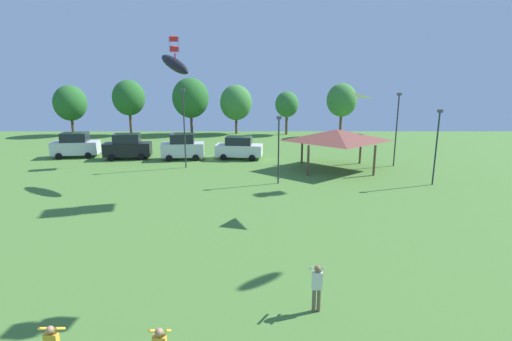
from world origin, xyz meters
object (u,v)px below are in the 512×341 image
object	(u,v)px
parked_car_rightmost_in_row	(237,148)
treeline_tree_5	(340,100)
light_post_1	(182,124)
light_post_2	(435,143)
treeline_tree_4	(285,105)
kite_flying_4	(172,44)
light_post_0	(277,145)
kite_flying_3	(348,101)
treeline_tree_0	(68,103)
parked_car_third_from_left	(181,147)
treeline_tree_1	(127,98)
parked_car_leftmost	(73,145)
treeline_tree_2	(189,98)
person_standing_near_foreground	(315,285)
light_post_3	(395,126)
parked_car_second_from_left	(125,147)
kite_flying_6	(173,64)
park_pavilion	(335,135)
treeline_tree_3	(234,103)

from	to	relation	value
parked_car_rightmost_in_row	treeline_tree_5	size ratio (longest dim) A/B	0.67
light_post_1	light_post_2	size ratio (longest dim) A/B	1.22
treeline_tree_4	kite_flying_4	bearing A→B (deg)	-124.21
light_post_0	light_post_1	world-z (taller)	light_post_1
kite_flying_3	treeline_tree_0	size ratio (longest dim) A/B	0.25
light_post_2	treeline_tree_0	world-z (taller)	treeline_tree_0
light_post_2	treeline_tree_4	distance (m)	27.94
parked_car_third_from_left	light_post_1	xyz separation A→B (m)	(0.89, -3.66, 2.70)
kite_flying_4	treeline_tree_1	distance (m)	20.55
parked_car_leftmost	treeline_tree_4	xyz separation A→B (m)	(22.83, 15.78, 2.95)
light_post_2	light_post_1	bearing A→B (deg)	163.95
light_post_1	treeline_tree_2	xyz separation A→B (m)	(-2.71, 20.79, 1.11)
person_standing_near_foreground	kite_flying_3	world-z (taller)	kite_flying_3
treeline_tree_1	person_standing_near_foreground	bearing A→B (deg)	-65.27
light_post_0	treeline_tree_1	world-z (taller)	treeline_tree_1
light_post_1	parked_car_rightmost_in_row	bearing A→B (deg)	39.17
person_standing_near_foreground	treeline_tree_2	world-z (taller)	treeline_tree_2
parked_car_rightmost_in_row	treeline_tree_5	xyz separation A→B (m)	(13.17, 14.59, 3.79)
light_post_3	treeline_tree_2	world-z (taller)	treeline_tree_2
kite_flying_3	light_post_1	bearing A→B (deg)	135.08
parked_car_leftmost	parked_car_third_from_left	size ratio (longest dim) A/B	1.10
treeline_tree_5	treeline_tree_2	bearing A→B (deg)	173.45
treeline_tree_1	treeline_tree_2	distance (m)	8.41
parked_car_leftmost	parked_car_second_from_left	size ratio (longest dim) A/B	1.00
parked_car_second_from_left	treeline_tree_0	world-z (taller)	treeline_tree_0
kite_flying_6	park_pavilion	world-z (taller)	kite_flying_6
parked_car_leftmost	treeline_tree_0	xyz separation A→B (m)	(-7.07, 15.16, 3.19)
person_standing_near_foreground	parked_car_second_from_left	xyz separation A→B (m)	(-15.10, 26.59, 0.19)
light_post_2	treeline_tree_5	xyz separation A→B (m)	(-2.21, 24.21, 1.62)
light_post_0	treeline_tree_3	distance (m)	27.05
parked_car_second_from_left	kite_flying_6	bearing A→B (deg)	-56.44
kite_flying_3	light_post_0	bearing A→B (deg)	120.13
treeline_tree_5	kite_flying_4	bearing A→B (deg)	-141.07
person_standing_near_foreground	treeline_tree_3	distance (m)	44.35
light_post_2	light_post_3	xyz separation A→B (m)	(-0.86, 6.43, 0.47)
parked_car_rightmost_in_row	light_post_2	xyz separation A→B (m)	(15.38, -9.62, 2.17)
kite_flying_3	treeline_tree_4	distance (m)	32.55
kite_flying_3	light_post_0	size ratio (longest dim) A/B	0.33
parked_car_rightmost_in_row	treeline_tree_3	world-z (taller)	treeline_tree_3
parked_car_third_from_left	light_post_3	bearing A→B (deg)	-13.89
parked_car_third_from_left	parked_car_second_from_left	bearing A→B (deg)	172.39
parked_car_second_from_left	light_post_1	xyz separation A→B (m)	(6.50, -3.88, 2.71)
treeline_tree_3	treeline_tree_4	world-z (taller)	treeline_tree_3
kite_flying_6	park_pavilion	size ratio (longest dim) A/B	0.52
light_post_1	light_post_3	world-z (taller)	light_post_1
kite_flying_4	treeline_tree_4	distance (m)	22.24
treeline_tree_5	kite_flying_3	bearing A→B (deg)	-101.13
park_pavilion	treeline_tree_5	size ratio (longest dim) A/B	1.01
parked_car_third_from_left	light_post_3	distance (m)	20.51
parked_car_third_from_left	light_post_0	xyz separation A→B (m)	(9.05, -9.06, 1.76)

